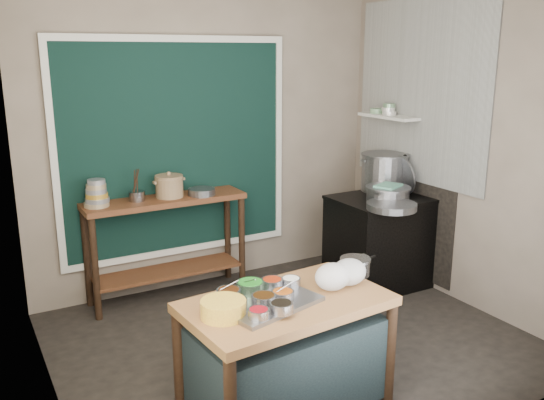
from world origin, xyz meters
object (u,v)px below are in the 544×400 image
prep_table (286,355)px  stock_pot (384,172)px  condiment_tray (266,302)px  back_counter (167,248)px  yellow_basin (223,309)px  utensil_cup (137,196)px  steamer (388,194)px  ceramic_crock (169,187)px  saucepan (355,266)px  stove_block (381,243)px

prep_table → stock_pot: (2.02, 1.50, 0.69)m
prep_table → condiment_tray: 0.41m
prep_table → back_counter: size_ratio=0.86×
yellow_basin → utensil_cup: (0.13, 2.08, 0.19)m
steamer → prep_table: bearing=-146.8°
utensil_cup → ceramic_crock: 0.30m
prep_table → steamer: steamer is taller
back_counter → utensil_cup: utensil_cup is taller
stock_pot → steamer: stock_pot is taller
saucepan → steamer: 1.58m
back_counter → stock_pot: stock_pot is taller
back_counter → saucepan: (0.67, -1.91, 0.33)m
stock_pot → utensil_cup: bearing=166.8°
prep_table → yellow_basin: yellow_basin is taller
yellow_basin → stock_pot: 2.90m
prep_table → steamer: (1.78, 1.17, 0.57)m
ceramic_crock → stock_pot: bearing=-14.8°
stove_block → ceramic_crock: (-1.85, 0.74, 0.61)m
yellow_basin → ceramic_crock: ceramic_crock is taller
utensil_cup → steamer: bearing=-22.9°
prep_table → stove_block: bearing=30.8°
saucepan → utensil_cup: size_ratio=1.49×
prep_table → condiment_tray: size_ratio=2.11×
stove_block → stock_pot: 0.70m
prep_table → steamer: 2.21m
ceramic_crock → prep_table: bearing=-89.7°
utensil_cup → condiment_tray: bearing=-85.3°
stove_block → saucepan: saucepan is taller
stove_block → saucepan: bearing=-136.1°
stove_block → utensil_cup: bearing=160.7°
prep_table → condiment_tray: condiment_tray is taller
back_counter → saucepan: back_counter is taller
condiment_tray → saucepan: size_ratio=2.77×
stove_block → utensil_cup: (-2.15, 0.75, 0.57)m
stove_block → steamer: steamer is taller
prep_table → stock_pot: bearing=32.3°
back_counter → ceramic_crock: size_ratio=5.47×
stove_block → yellow_basin: 2.66m
back_counter → condiment_tray: bearing=-92.2°
back_counter → condiment_tray: back_counter is taller
prep_table → steamer: size_ratio=2.96×
yellow_basin → saucepan: saucepan is taller
yellow_basin → steamer: size_ratio=0.62×
utensil_cup → steamer: 2.27m
prep_table → yellow_basin: bearing=179.0°
back_counter → utensil_cup: bearing=175.5°
condiment_tray → steamer: (1.92, 1.16, 0.19)m
saucepan → condiment_tray: bearing=170.5°
ceramic_crock → condiment_tray: bearing=-93.6°
back_counter → stove_block: (1.90, -0.73, -0.05)m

